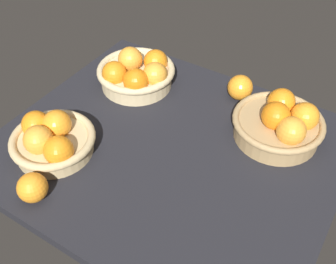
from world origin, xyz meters
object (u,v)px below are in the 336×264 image
(basket_near_left, at_px, (51,140))
(basket_far_right, at_px, (280,123))
(basket_far_left, at_px, (137,73))
(loose_orange_back_gap, at_px, (32,188))
(loose_orange_front_gap, at_px, (240,87))

(basket_near_left, distance_m, basket_far_right, 0.58)
(basket_far_left, distance_m, basket_far_right, 0.44)
(basket_near_left, height_order, basket_far_left, basket_far_left)
(basket_far_left, bearing_deg, basket_far_right, 2.08)
(basket_far_left, bearing_deg, basket_near_left, -93.55)
(loose_orange_back_gap, bearing_deg, basket_near_left, 117.17)
(basket_far_left, xyz_separation_m, basket_far_right, (0.44, 0.02, -0.00))
(basket_far_left, xyz_separation_m, loose_orange_back_gap, (0.05, -0.47, -0.01))
(basket_far_right, bearing_deg, loose_orange_front_gap, 148.27)
(basket_far_right, relative_size, loose_orange_back_gap, 3.42)
(basket_near_left, relative_size, loose_orange_front_gap, 2.91)
(basket_far_left, relative_size, loose_orange_front_gap, 3.17)
(basket_near_left, xyz_separation_m, basket_far_left, (0.02, 0.34, 0.01))
(basket_near_left, bearing_deg, loose_orange_front_gap, 55.92)
(basket_far_left, xyz_separation_m, loose_orange_front_gap, (0.28, 0.11, -0.01))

